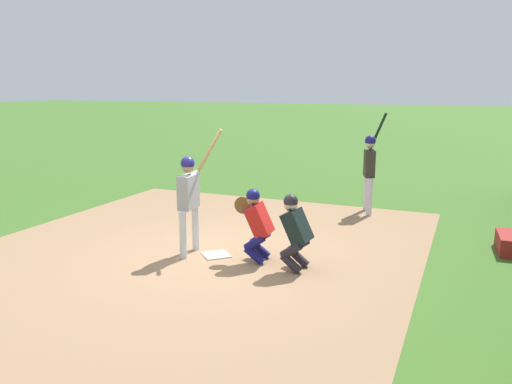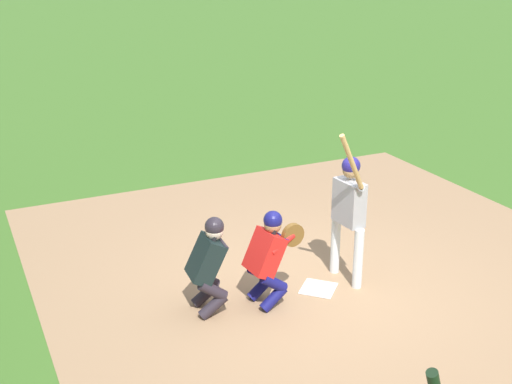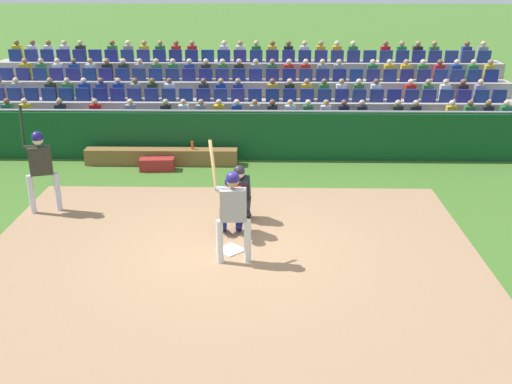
# 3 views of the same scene
# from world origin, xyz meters

# --- Properties ---
(ground_plane) EXTENTS (160.00, 160.00, 0.00)m
(ground_plane) POSITION_xyz_m (0.00, 0.00, 0.00)
(ground_plane) COLOR #3E6925
(infield_dirt_patch) EXTENTS (9.53, 8.02, 0.01)m
(infield_dirt_patch) POSITION_xyz_m (0.00, 0.50, 0.00)
(infield_dirt_patch) COLOR #9D7855
(infield_dirt_patch) RESTS_ON ground_plane
(home_plate_marker) EXTENTS (0.62, 0.62, 0.02)m
(home_plate_marker) POSITION_xyz_m (0.00, 0.00, 0.02)
(home_plate_marker) COLOR white
(home_plate_marker) RESTS_ON infield_dirt_patch
(batter_at_plate) EXTENTS (0.79, 0.61, 2.24)m
(batter_at_plate) POSITION_xyz_m (-0.08, 0.47, 1.11)
(batter_at_plate) COLOR silver
(batter_at_plate) RESTS_ON ground_plane
(catcher_crouching) EXTENTS (0.49, 0.74, 1.29)m
(catcher_crouching) POSITION_xyz_m (0.04, -0.76, 0.72)
(catcher_crouching) COLOR navy
(catcher_crouching) RESTS_ON ground_plane
(home_plate_umpire) EXTENTS (0.49, 0.50, 1.28)m
(home_plate_umpire) POSITION_xyz_m (-0.12, -1.51, 0.70)
(home_plate_umpire) COLOR #29222B
(home_plate_umpire) RESTS_ON ground_plane
(dugout_wall) EXTENTS (16.51, 0.24, 1.42)m
(dugout_wall) POSITION_xyz_m (0.00, -5.89, 0.68)
(dugout_wall) COLOR #0F471E
(dugout_wall) RESTS_ON ground_plane
(dugout_bench) EXTENTS (4.20, 0.40, 0.44)m
(dugout_bench) POSITION_xyz_m (2.23, -5.34, 0.22)
(dugout_bench) COLOR brown
(dugout_bench) RESTS_ON ground_plane
(water_bottle_on_bench) EXTENTS (0.07, 0.07, 0.22)m
(water_bottle_on_bench) POSITION_xyz_m (1.37, -5.35, 0.55)
(water_bottle_on_bench) COLOR #D94321
(water_bottle_on_bench) RESTS_ON dugout_bench
(equipment_duffel_bag) EXTENTS (0.94, 0.42, 0.33)m
(equipment_duffel_bag) POSITION_xyz_m (2.27, -4.82, 0.17)
(equipment_duffel_bag) COLOR maroon
(equipment_duffel_bag) RESTS_ON ground_plane
(on_deck_batter) EXTENTS (0.78, 0.49, 2.37)m
(on_deck_batter) POSITION_xyz_m (4.25, -1.89, 1.17)
(on_deck_batter) COLOR silver
(on_deck_batter) RESTS_ON ground_plane
(bleacher_stand) EXTENTS (17.71, 3.70, 2.71)m
(bleacher_stand) POSITION_xyz_m (-0.00, -10.01, 0.81)
(bleacher_stand) COLOR #9E9794
(bleacher_stand) RESTS_ON ground_plane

